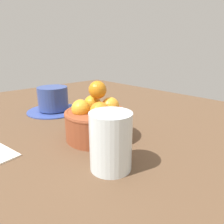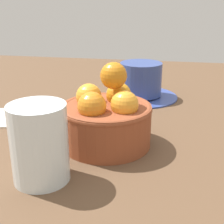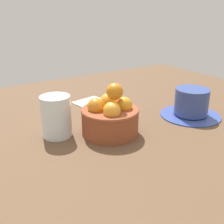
# 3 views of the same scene
# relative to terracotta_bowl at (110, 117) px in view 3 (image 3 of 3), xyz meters

# --- Properties ---
(ground_plane) EXTENTS (1.31, 1.07, 0.05)m
(ground_plane) POSITION_rel_terracotta_bowl_xyz_m (-0.00, 0.00, -0.07)
(ground_plane) COLOR brown
(terracotta_bowl) EXTENTS (0.13, 0.13, 0.12)m
(terracotta_bowl) POSITION_rel_terracotta_bowl_xyz_m (0.00, 0.00, 0.00)
(terracotta_bowl) COLOR brown
(terracotta_bowl) RESTS_ON ground_plane
(coffee_cup) EXTENTS (0.16, 0.16, 0.08)m
(coffee_cup) POSITION_rel_terracotta_bowl_xyz_m (0.24, -0.03, -0.01)
(coffee_cup) COLOR #354995
(coffee_cup) RESTS_ON ground_plane
(water_glass) EXTENTS (0.07, 0.07, 0.09)m
(water_glass) POSITION_rel_terracotta_bowl_xyz_m (-0.11, 0.06, 0.01)
(water_glass) COLOR silver
(water_glass) RESTS_ON ground_plane
(folded_napkin) EXTENTS (0.11, 0.11, 0.01)m
(folded_napkin) POSITION_rel_terracotta_bowl_xyz_m (0.07, 0.20, -0.04)
(folded_napkin) COLOR white
(folded_napkin) RESTS_ON ground_plane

